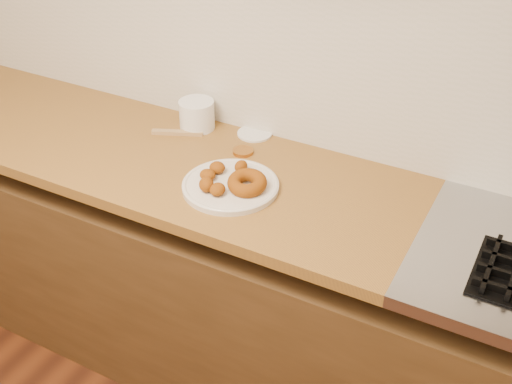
# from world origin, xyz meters

# --- Properties ---
(wall_back) EXTENTS (4.00, 0.02, 2.70)m
(wall_back) POSITION_xyz_m (0.00, 2.00, 1.35)
(wall_back) COLOR #B8A68E
(wall_back) RESTS_ON ground
(base_cabinet) EXTENTS (3.60, 0.60, 0.77)m
(base_cabinet) POSITION_xyz_m (0.00, 1.69, 0.39)
(base_cabinet) COLOR #4D3219
(base_cabinet) RESTS_ON floor
(butcher_block) EXTENTS (2.30, 0.62, 0.04)m
(butcher_block) POSITION_xyz_m (-0.65, 1.69, 0.88)
(butcher_block) COLOR olive
(butcher_block) RESTS_ON base_cabinet
(backsplash) EXTENTS (3.60, 0.02, 0.60)m
(backsplash) POSITION_xyz_m (0.00, 1.99, 1.20)
(backsplash) COLOR beige
(backsplash) RESTS_ON wall_back
(donut_plate) EXTENTS (0.30, 0.30, 0.02)m
(donut_plate) POSITION_xyz_m (-0.08, 1.62, 0.91)
(donut_plate) COLOR beige
(donut_plate) RESTS_ON butcher_block
(ring_donut) EXTENTS (0.16, 0.16, 0.05)m
(ring_donut) POSITION_xyz_m (-0.02, 1.62, 0.94)
(ring_donut) COLOR #7F3902
(ring_donut) RESTS_ON donut_plate
(fried_dough_chunks) EXTENTS (0.13, 0.20, 0.04)m
(fried_dough_chunks) POSITION_xyz_m (-0.12, 1.60, 0.94)
(fried_dough_chunks) COLOR #7F3902
(fried_dough_chunks) RESTS_ON donut_plate
(plastic_tub) EXTENTS (0.13, 0.13, 0.10)m
(plastic_tub) POSITION_xyz_m (-0.38, 1.90, 0.95)
(plastic_tub) COLOR white
(plastic_tub) RESTS_ON butcher_block
(tub_lid) EXTENTS (0.15, 0.15, 0.01)m
(tub_lid) POSITION_xyz_m (-0.17, 1.95, 0.90)
(tub_lid) COLOR silver
(tub_lid) RESTS_ON butcher_block
(brass_jar_lid) EXTENTS (0.09, 0.09, 0.01)m
(brass_jar_lid) POSITION_xyz_m (-0.15, 1.82, 0.91)
(brass_jar_lid) COLOR #B0702D
(brass_jar_lid) RESTS_ON butcher_block
(wooden_utensil) EXTENTS (0.18, 0.09, 0.01)m
(wooden_utensil) POSITION_xyz_m (-0.41, 1.82, 0.91)
(wooden_utensil) COLOR #A17E4E
(wooden_utensil) RESTS_ON butcher_block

